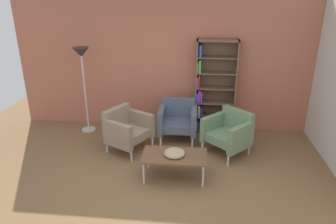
{
  "coord_description": "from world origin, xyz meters",
  "views": [
    {
      "loc": [
        0.57,
        -3.83,
        2.83
      ],
      "look_at": [
        0.09,
        0.84,
        0.95
      ],
      "focal_mm": 33.66,
      "sensor_mm": 36.0,
      "label": 1
    }
  ],
  "objects_px": {
    "decorative_bowl": "(174,153)",
    "floor_lamp_torchiere": "(82,62)",
    "armchair_by_bookshelf": "(229,132)",
    "coffee_table_low": "(174,157)",
    "bookshelf_tall": "(212,89)",
    "armchair_corner_red": "(178,120)",
    "armchair_near_window": "(127,129)"
  },
  "relations": [
    {
      "from": "armchair_near_window",
      "to": "floor_lamp_torchiere",
      "type": "bearing_deg",
      "value": 81.95
    },
    {
      "from": "coffee_table_low",
      "to": "armchair_corner_red",
      "type": "relative_size",
      "value": 1.28
    },
    {
      "from": "decorative_bowl",
      "to": "floor_lamp_torchiere",
      "type": "height_order",
      "value": "floor_lamp_torchiere"
    },
    {
      "from": "coffee_table_low",
      "to": "bookshelf_tall",
      "type": "bearing_deg",
      "value": 71.68
    },
    {
      "from": "decorative_bowl",
      "to": "armchair_corner_red",
      "type": "height_order",
      "value": "armchair_corner_red"
    },
    {
      "from": "armchair_near_window",
      "to": "coffee_table_low",
      "type": "bearing_deg",
      "value": -102.99
    },
    {
      "from": "armchair_corner_red",
      "to": "armchair_by_bookshelf",
      "type": "bearing_deg",
      "value": -26.59
    },
    {
      "from": "coffee_table_low",
      "to": "armchair_near_window",
      "type": "xyz_separation_m",
      "value": [
        -0.95,
        0.84,
        0.05
      ]
    },
    {
      "from": "coffee_table_low",
      "to": "armchair_corner_red",
      "type": "distance_m",
      "value": 1.37
    },
    {
      "from": "armchair_by_bookshelf",
      "to": "floor_lamp_torchiere",
      "type": "distance_m",
      "value": 3.11
    },
    {
      "from": "bookshelf_tall",
      "to": "armchair_near_window",
      "type": "bearing_deg",
      "value": -147.69
    },
    {
      "from": "coffee_table_low",
      "to": "floor_lamp_torchiere",
      "type": "xyz_separation_m",
      "value": [
        -1.95,
        1.58,
        1.08
      ]
    },
    {
      "from": "armchair_corner_red",
      "to": "bookshelf_tall",
      "type": "bearing_deg",
      "value": 34.25
    },
    {
      "from": "bookshelf_tall",
      "to": "coffee_table_low",
      "type": "height_order",
      "value": "bookshelf_tall"
    },
    {
      "from": "decorative_bowl",
      "to": "armchair_by_bookshelf",
      "type": "distance_m",
      "value": 1.28
    },
    {
      "from": "decorative_bowl",
      "to": "floor_lamp_torchiere",
      "type": "xyz_separation_m",
      "value": [
        -1.95,
        1.58,
        1.01
      ]
    },
    {
      "from": "armchair_near_window",
      "to": "armchair_corner_red",
      "type": "relative_size",
      "value": 1.19
    },
    {
      "from": "armchair_corner_red",
      "to": "floor_lamp_torchiere",
      "type": "relative_size",
      "value": 0.45
    },
    {
      "from": "bookshelf_tall",
      "to": "armchair_corner_red",
      "type": "height_order",
      "value": "bookshelf_tall"
    },
    {
      "from": "decorative_bowl",
      "to": "armchair_by_bookshelf",
      "type": "relative_size",
      "value": 0.34
    },
    {
      "from": "armchair_near_window",
      "to": "armchair_by_bookshelf",
      "type": "bearing_deg",
      "value": -59.47
    },
    {
      "from": "floor_lamp_torchiere",
      "to": "armchair_by_bookshelf",
      "type": "bearing_deg",
      "value": -13.44
    },
    {
      "from": "coffee_table_low",
      "to": "floor_lamp_torchiere",
      "type": "distance_m",
      "value": 2.73
    },
    {
      "from": "coffee_table_low",
      "to": "armchair_near_window",
      "type": "bearing_deg",
      "value": 138.41
    },
    {
      "from": "bookshelf_tall",
      "to": "decorative_bowl",
      "type": "xyz_separation_m",
      "value": [
        -0.6,
        -1.82,
        -0.48
      ]
    },
    {
      "from": "decorative_bowl",
      "to": "armchair_near_window",
      "type": "xyz_separation_m",
      "value": [
        -0.95,
        0.84,
        -0.02
      ]
    },
    {
      "from": "armchair_by_bookshelf",
      "to": "armchair_corner_red",
      "type": "height_order",
      "value": "same"
    },
    {
      "from": "coffee_table_low",
      "to": "decorative_bowl",
      "type": "xyz_separation_m",
      "value": [
        0.0,
        0.0,
        0.07
      ]
    },
    {
      "from": "coffee_table_low",
      "to": "floor_lamp_torchiere",
      "type": "relative_size",
      "value": 0.57
    },
    {
      "from": "decorative_bowl",
      "to": "armchair_corner_red",
      "type": "bearing_deg",
      "value": 92.05
    },
    {
      "from": "armchair_near_window",
      "to": "floor_lamp_torchiere",
      "type": "xyz_separation_m",
      "value": [
        -1.0,
        0.74,
        1.03
      ]
    },
    {
      "from": "armchair_by_bookshelf",
      "to": "coffee_table_low",
      "type": "bearing_deg",
      "value": -91.4
    }
  ]
}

